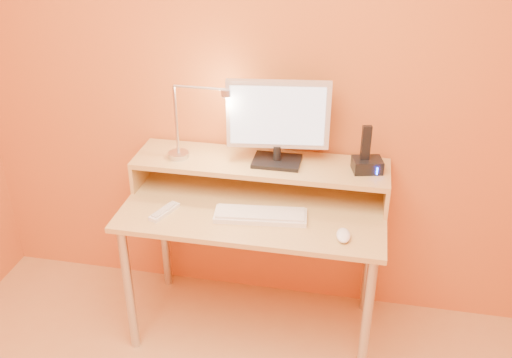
% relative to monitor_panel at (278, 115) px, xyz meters
% --- Properties ---
extents(wall_back, '(3.00, 0.04, 2.50)m').
position_rel_monitor_panel_xyz_m(wall_back, '(-0.08, 0.16, 0.13)').
color(wall_back, '#C86E2D').
rests_on(wall_back, floor).
extents(desk_leg_fl, '(0.04, 0.04, 0.69)m').
position_rel_monitor_panel_xyz_m(desk_leg_fl, '(-0.63, -0.41, -0.77)').
color(desk_leg_fl, '#B9BAC1').
rests_on(desk_leg_fl, floor).
extents(desk_leg_fr, '(0.04, 0.04, 0.69)m').
position_rel_monitor_panel_xyz_m(desk_leg_fr, '(0.47, -0.41, -0.77)').
color(desk_leg_fr, '#B9BAC1').
rests_on(desk_leg_fr, floor).
extents(desk_leg_bl, '(0.04, 0.04, 0.69)m').
position_rel_monitor_panel_xyz_m(desk_leg_bl, '(-0.63, 0.09, -0.77)').
color(desk_leg_bl, '#B9BAC1').
rests_on(desk_leg_bl, floor).
extents(desk_leg_br, '(0.04, 0.04, 0.69)m').
position_rel_monitor_panel_xyz_m(desk_leg_br, '(0.47, 0.09, -0.77)').
color(desk_leg_br, '#B9BAC1').
rests_on(desk_leg_br, floor).
extents(desk_lower, '(1.20, 0.60, 0.02)m').
position_rel_monitor_panel_xyz_m(desk_lower, '(-0.08, -0.16, -0.41)').
color(desk_lower, tan).
rests_on(desk_lower, floor).
extents(shelf_riser_left, '(0.02, 0.30, 0.14)m').
position_rel_monitor_panel_xyz_m(shelf_riser_left, '(-0.67, -0.01, -0.33)').
color(shelf_riser_left, tan).
rests_on(shelf_riser_left, desk_lower).
extents(shelf_riser_right, '(0.02, 0.30, 0.14)m').
position_rel_monitor_panel_xyz_m(shelf_riser_right, '(0.51, -0.01, -0.33)').
color(shelf_riser_right, tan).
rests_on(shelf_riser_right, desk_lower).
extents(desk_shelf, '(1.20, 0.30, 0.02)m').
position_rel_monitor_panel_xyz_m(desk_shelf, '(-0.08, -0.01, -0.25)').
color(desk_shelf, tan).
rests_on(desk_shelf, desk_lower).
extents(monitor_foot, '(0.22, 0.16, 0.02)m').
position_rel_monitor_panel_xyz_m(monitor_foot, '(0.00, -0.01, -0.23)').
color(monitor_foot, black).
rests_on(monitor_foot, desk_shelf).
extents(monitor_neck, '(0.04, 0.04, 0.07)m').
position_rel_monitor_panel_xyz_m(monitor_neck, '(0.00, -0.01, -0.19)').
color(monitor_neck, black).
rests_on(monitor_neck, monitor_foot).
extents(monitor_panel, '(0.47, 0.09, 0.32)m').
position_rel_monitor_panel_xyz_m(monitor_panel, '(0.00, 0.00, 0.00)').
color(monitor_panel, silver).
rests_on(monitor_panel, monitor_neck).
extents(monitor_back, '(0.42, 0.06, 0.27)m').
position_rel_monitor_panel_xyz_m(monitor_back, '(0.00, 0.02, 0.00)').
color(monitor_back, black).
rests_on(monitor_back, monitor_panel).
extents(monitor_screen, '(0.42, 0.06, 0.28)m').
position_rel_monitor_panel_xyz_m(monitor_screen, '(0.00, -0.02, 0.00)').
color(monitor_screen, '#ADBFD4').
rests_on(monitor_screen, monitor_panel).
extents(lamp_base, '(0.10, 0.10, 0.02)m').
position_rel_monitor_panel_xyz_m(lamp_base, '(-0.47, -0.04, -0.23)').
color(lamp_base, '#B9BAC1').
rests_on(lamp_base, desk_shelf).
extents(lamp_post, '(0.01, 0.01, 0.33)m').
position_rel_monitor_panel_xyz_m(lamp_post, '(-0.47, -0.04, -0.05)').
color(lamp_post, '#B9BAC1').
rests_on(lamp_post, lamp_base).
extents(lamp_arm, '(0.24, 0.01, 0.01)m').
position_rel_monitor_panel_xyz_m(lamp_arm, '(-0.35, -0.04, 0.12)').
color(lamp_arm, '#B9BAC1').
rests_on(lamp_arm, lamp_post).
extents(lamp_head, '(0.04, 0.04, 0.03)m').
position_rel_monitor_panel_xyz_m(lamp_head, '(-0.23, -0.04, 0.10)').
color(lamp_head, '#B9BAC1').
rests_on(lamp_head, lamp_arm).
extents(lamp_bulb, '(0.03, 0.03, 0.00)m').
position_rel_monitor_panel_xyz_m(lamp_bulb, '(-0.23, -0.04, 0.09)').
color(lamp_bulb, '#FFEAC6').
rests_on(lamp_bulb, lamp_head).
extents(phone_dock, '(0.15, 0.13, 0.06)m').
position_rel_monitor_panel_xyz_m(phone_dock, '(0.41, -0.01, -0.21)').
color(phone_dock, black).
rests_on(phone_dock, desk_shelf).
extents(phone_handset, '(0.04, 0.03, 0.16)m').
position_rel_monitor_panel_xyz_m(phone_handset, '(0.40, -0.01, -0.10)').
color(phone_handset, black).
rests_on(phone_handset, phone_dock).
extents(phone_led, '(0.01, 0.00, 0.04)m').
position_rel_monitor_panel_xyz_m(phone_led, '(0.46, -0.06, -0.21)').
color(phone_led, '#184CFF').
rests_on(phone_led, phone_dock).
extents(keyboard, '(0.42, 0.17, 0.02)m').
position_rel_monitor_panel_xyz_m(keyboard, '(-0.03, -0.25, -0.39)').
color(keyboard, white).
rests_on(keyboard, desk_lower).
extents(mouse, '(0.07, 0.11, 0.04)m').
position_rel_monitor_panel_xyz_m(mouse, '(0.34, -0.34, -0.38)').
color(mouse, white).
rests_on(mouse, desk_lower).
extents(remote_control, '(0.10, 0.17, 0.02)m').
position_rel_monitor_panel_xyz_m(remote_control, '(-0.46, -0.29, -0.39)').
color(remote_control, white).
rests_on(remote_control, desk_lower).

